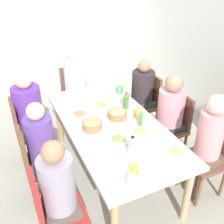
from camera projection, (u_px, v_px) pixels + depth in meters
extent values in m
plane|color=#A09E90|center=(112.00, 173.00, 3.34)|extent=(7.10, 7.10, 0.00)
cube|color=silver|center=(45.00, 20.00, 5.01)|extent=(0.12, 4.23, 2.60)
cube|color=silver|center=(112.00, 125.00, 2.96)|extent=(2.02, 0.99, 0.04)
cylinder|color=tan|center=(60.00, 121.00, 3.72)|extent=(0.07, 0.07, 0.71)
cylinder|color=tan|center=(115.00, 224.00, 2.31)|extent=(0.07, 0.07, 0.71)
cylinder|color=tan|center=(110.00, 109.00, 4.01)|extent=(0.07, 0.07, 0.71)
cylinder|color=tan|center=(187.00, 194.00, 2.59)|extent=(0.07, 0.07, 0.71)
cube|color=brown|center=(168.00, 129.00, 3.40)|extent=(0.40, 0.40, 0.04)
cylinder|color=brown|center=(184.00, 147.00, 3.44)|extent=(0.04, 0.04, 0.43)
cylinder|color=brown|center=(169.00, 133.00, 3.71)|extent=(0.04, 0.04, 0.43)
cylinder|color=brown|center=(163.00, 154.00, 3.32)|extent=(0.04, 0.04, 0.43)
cylinder|color=brown|center=(148.00, 139.00, 3.59)|extent=(0.04, 0.04, 0.43)
cube|color=brown|center=(182.00, 111.00, 3.34)|extent=(0.38, 0.04, 0.45)
cylinder|color=#243647|center=(163.00, 148.00, 3.41)|extent=(0.09, 0.09, 0.45)
cylinder|color=#302E43|center=(157.00, 141.00, 3.54)|extent=(0.09, 0.09, 0.45)
cube|color=#2C364F|center=(168.00, 126.00, 3.37)|extent=(0.30, 0.30, 0.10)
cylinder|color=pink|center=(171.00, 107.00, 3.23)|extent=(0.33, 0.33, 0.44)
sphere|color=#A07C63|center=(174.00, 83.00, 3.06)|extent=(0.22, 0.22, 0.22)
cube|color=red|center=(62.00, 213.00, 2.30)|extent=(0.40, 0.40, 0.04)
cylinder|color=red|center=(42.00, 221.00, 2.49)|extent=(0.04, 0.04, 0.43)
cylinder|color=red|center=(76.00, 209.00, 2.61)|extent=(0.04, 0.04, 0.43)
cube|color=red|center=(37.00, 202.00, 2.12)|extent=(0.38, 0.04, 0.45)
cylinder|color=#514645|center=(72.00, 218.00, 2.51)|extent=(0.09, 0.09, 0.45)
cube|color=brown|center=(61.00, 209.00, 2.27)|extent=(0.30, 0.30, 0.10)
cylinder|color=#9C93A3|center=(57.00, 184.00, 2.12)|extent=(0.28, 0.28, 0.50)
sphere|color=#AA7E5D|center=(53.00, 152.00, 1.95)|extent=(0.18, 0.18, 0.18)
cube|color=brown|center=(33.00, 132.00, 3.35)|extent=(0.40, 0.40, 0.04)
cylinder|color=brown|center=(20.00, 142.00, 3.54)|extent=(0.04, 0.04, 0.43)
cylinder|color=brown|center=(24.00, 157.00, 3.27)|extent=(0.04, 0.04, 0.43)
cylinder|color=brown|center=(46.00, 136.00, 3.66)|extent=(0.04, 0.04, 0.43)
cylinder|color=brown|center=(52.00, 150.00, 3.40)|extent=(0.04, 0.04, 0.43)
cube|color=brown|center=(15.00, 120.00, 3.16)|extent=(0.38, 0.04, 0.45)
cylinder|color=brown|center=(42.00, 140.00, 3.56)|extent=(0.09, 0.09, 0.45)
cylinder|color=brown|center=(44.00, 147.00, 3.43)|extent=(0.09, 0.09, 0.45)
cube|color=#53563E|center=(32.00, 128.00, 3.32)|extent=(0.30, 0.30, 0.10)
cylinder|color=#61349A|center=(28.00, 107.00, 3.16)|extent=(0.33, 0.33, 0.52)
sphere|color=beige|center=(23.00, 81.00, 2.98)|extent=(0.19, 0.19, 0.19)
cube|color=brown|center=(45.00, 165.00, 2.83)|extent=(0.40, 0.40, 0.04)
cylinder|color=brown|center=(29.00, 175.00, 3.01)|extent=(0.04, 0.04, 0.43)
cylinder|color=brown|center=(35.00, 196.00, 2.75)|extent=(0.04, 0.04, 0.43)
cylinder|color=brown|center=(58.00, 166.00, 3.14)|extent=(0.04, 0.04, 0.43)
cylinder|color=brown|center=(66.00, 186.00, 2.87)|extent=(0.04, 0.04, 0.43)
cube|color=brown|center=(24.00, 153.00, 2.64)|extent=(0.38, 0.04, 0.45)
cylinder|color=#3C354A|center=(54.00, 172.00, 3.04)|extent=(0.09, 0.09, 0.45)
cylinder|color=#3E4545|center=(58.00, 182.00, 2.91)|extent=(0.09, 0.09, 0.45)
cube|color=#483F3C|center=(44.00, 161.00, 2.80)|extent=(0.30, 0.30, 0.10)
cylinder|color=#604197|center=(40.00, 139.00, 2.64)|extent=(0.28, 0.28, 0.48)
sphere|color=beige|center=(35.00, 111.00, 2.48)|extent=(0.17, 0.17, 0.17)
cube|color=brown|center=(141.00, 106.00, 3.92)|extent=(0.40, 0.40, 0.04)
cylinder|color=brown|center=(156.00, 122.00, 3.97)|extent=(0.04, 0.04, 0.43)
cylinder|color=brown|center=(144.00, 111.00, 4.23)|extent=(0.04, 0.04, 0.43)
cylinder|color=brown|center=(136.00, 127.00, 3.85)|extent=(0.04, 0.04, 0.43)
cylinder|color=brown|center=(126.00, 116.00, 4.11)|extent=(0.04, 0.04, 0.43)
cube|color=brown|center=(153.00, 89.00, 3.87)|extent=(0.38, 0.04, 0.45)
cylinder|color=#35473F|center=(138.00, 122.00, 3.94)|extent=(0.09, 0.09, 0.45)
cylinder|color=#3F4238|center=(132.00, 117.00, 4.06)|extent=(0.09, 0.09, 0.45)
cube|color=#3A473F|center=(142.00, 102.00, 3.89)|extent=(0.30, 0.30, 0.10)
cylinder|color=#30272A|center=(143.00, 86.00, 3.75)|extent=(0.32, 0.32, 0.43)
sphere|color=#A47757|center=(144.00, 66.00, 3.60)|extent=(0.18, 0.18, 0.18)
cube|color=brown|center=(77.00, 98.00, 4.13)|extent=(0.40, 0.40, 0.04)
cylinder|color=brown|center=(84.00, 104.00, 4.44)|extent=(0.04, 0.04, 0.43)
cylinder|color=brown|center=(65.00, 108.00, 4.32)|extent=(0.04, 0.04, 0.43)
cylinder|color=brown|center=(92.00, 113.00, 4.18)|extent=(0.04, 0.04, 0.43)
cylinder|color=brown|center=(71.00, 118.00, 4.05)|extent=(0.04, 0.04, 0.43)
cube|color=brown|center=(72.00, 80.00, 4.15)|extent=(0.04, 0.38, 0.45)
cylinder|color=#313B4B|center=(85.00, 112.00, 4.19)|extent=(0.09, 0.09, 0.45)
cylinder|color=#322D52|center=(75.00, 114.00, 4.14)|extent=(0.09, 0.09, 0.45)
cube|color=#29294A|center=(77.00, 95.00, 4.10)|extent=(0.30, 0.30, 0.10)
cylinder|color=silver|center=(75.00, 76.00, 3.94)|extent=(0.33, 0.33, 0.53)
sphere|color=#F9D7BE|center=(73.00, 53.00, 3.75)|extent=(0.22, 0.22, 0.22)
cube|color=brown|center=(204.00, 161.00, 2.88)|extent=(0.40, 0.40, 0.04)
cylinder|color=brown|center=(223.00, 182.00, 2.92)|extent=(0.04, 0.04, 0.43)
cylinder|color=brown|center=(202.00, 163.00, 3.19)|extent=(0.04, 0.04, 0.43)
cylinder|color=brown|center=(199.00, 192.00, 2.80)|extent=(0.04, 0.04, 0.43)
cylinder|color=brown|center=(179.00, 171.00, 3.06)|extent=(0.04, 0.04, 0.43)
cube|color=brown|center=(221.00, 140.00, 2.82)|extent=(0.38, 0.04, 0.45)
cylinder|color=brown|center=(198.00, 183.00, 2.89)|extent=(0.09, 0.09, 0.45)
cylinder|color=brown|center=(189.00, 174.00, 3.01)|extent=(0.09, 0.09, 0.45)
cube|color=brown|center=(205.00, 157.00, 2.85)|extent=(0.30, 0.30, 0.10)
cylinder|color=pink|center=(210.00, 134.00, 2.69)|extent=(0.27, 0.27, 0.51)
sphere|color=beige|center=(217.00, 105.00, 2.51)|extent=(0.21, 0.21, 0.21)
cylinder|color=silver|center=(118.00, 140.00, 2.68)|extent=(0.24, 0.24, 0.01)
ellipsoid|color=#7D954E|center=(118.00, 138.00, 2.67)|extent=(0.13, 0.13, 0.02)
cylinder|color=silver|center=(141.00, 132.00, 2.79)|extent=(0.24, 0.24, 0.01)
ellipsoid|color=tan|center=(141.00, 131.00, 2.78)|extent=(0.13, 0.13, 0.02)
cylinder|color=silver|center=(177.00, 152.00, 2.51)|extent=(0.21, 0.21, 0.01)
ellipsoid|color=tan|center=(177.00, 151.00, 2.50)|extent=(0.11, 0.11, 0.02)
cylinder|color=silver|center=(80.00, 115.00, 3.10)|extent=(0.25, 0.25, 0.01)
ellipsoid|color=#C5765C|center=(79.00, 113.00, 3.09)|extent=(0.14, 0.14, 0.02)
cylinder|color=#E9E9C3|center=(102.00, 106.00, 3.28)|extent=(0.21, 0.21, 0.01)
ellipsoid|color=#869749|center=(102.00, 104.00, 3.27)|extent=(0.11, 0.11, 0.02)
cylinder|color=#926E48|center=(92.00, 125.00, 2.85)|extent=(0.22, 0.22, 0.08)
ellipsoid|color=tan|center=(92.00, 122.00, 2.83)|extent=(0.17, 0.17, 0.04)
cylinder|color=#98683F|center=(117.00, 115.00, 3.04)|extent=(0.23, 0.23, 0.07)
ellipsoid|color=tan|center=(117.00, 112.00, 3.02)|extent=(0.18, 0.18, 0.04)
cylinder|color=#E8C146|center=(138.00, 113.00, 3.07)|extent=(0.09, 0.09, 0.09)
torus|color=#E1D055|center=(141.00, 115.00, 3.02)|extent=(0.05, 0.01, 0.05)
cylinder|color=white|center=(132.00, 180.00, 2.16)|extent=(0.08, 0.08, 0.07)
torus|color=white|center=(135.00, 185.00, 2.12)|extent=(0.05, 0.01, 0.05)
cylinder|color=#519469|center=(120.00, 90.00, 3.57)|extent=(0.09, 0.09, 0.10)
torus|color=#4A855B|center=(122.00, 91.00, 3.53)|extent=(0.05, 0.01, 0.05)
cylinder|color=white|center=(81.00, 103.00, 3.29)|extent=(0.08, 0.08, 0.07)
torus|color=white|center=(83.00, 105.00, 3.25)|extent=(0.05, 0.01, 0.05)
cylinder|color=silver|center=(126.00, 99.00, 3.34)|extent=(0.07, 0.07, 0.10)
torus|color=white|center=(128.00, 101.00, 3.30)|extent=(0.05, 0.01, 0.05)
cylinder|color=yellow|center=(135.00, 169.00, 2.28)|extent=(0.07, 0.07, 0.07)
torus|color=#E1BE53|center=(137.00, 172.00, 2.24)|extent=(0.05, 0.01, 0.05)
cylinder|color=silver|center=(132.00, 148.00, 2.44)|extent=(0.07, 0.07, 0.18)
cone|color=silver|center=(133.00, 139.00, 2.38)|extent=(0.06, 0.06, 0.03)
cylinder|color=black|center=(133.00, 137.00, 2.37)|extent=(0.03, 0.03, 0.01)
cylinder|color=#477C3E|center=(126.00, 102.00, 3.19)|extent=(0.07, 0.07, 0.18)
cone|color=#507D33|center=(126.00, 95.00, 3.14)|extent=(0.06, 0.06, 0.03)
cylinder|color=red|center=(126.00, 93.00, 3.13)|extent=(0.03, 0.03, 0.01)
cylinder|color=#55813D|center=(141.00, 120.00, 2.86)|extent=(0.05, 0.05, 0.17)
cone|color=#498741|center=(141.00, 112.00, 2.81)|extent=(0.05, 0.05, 0.03)
cylinder|color=silver|center=(141.00, 110.00, 2.80)|extent=(0.03, 0.03, 0.01)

